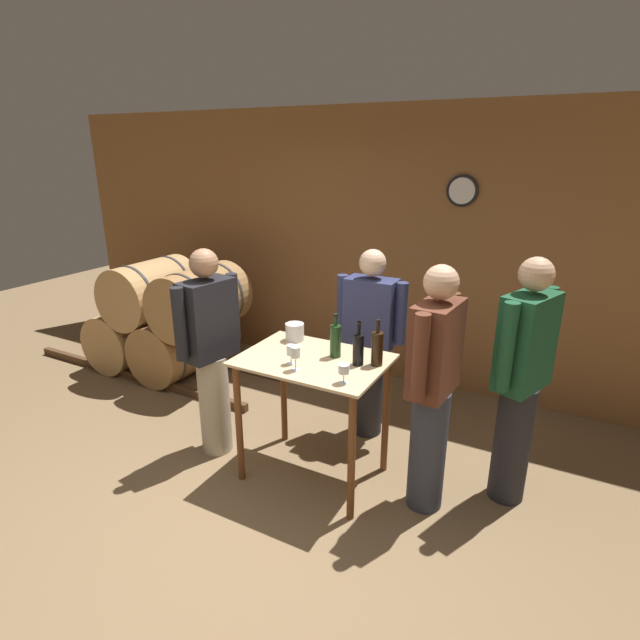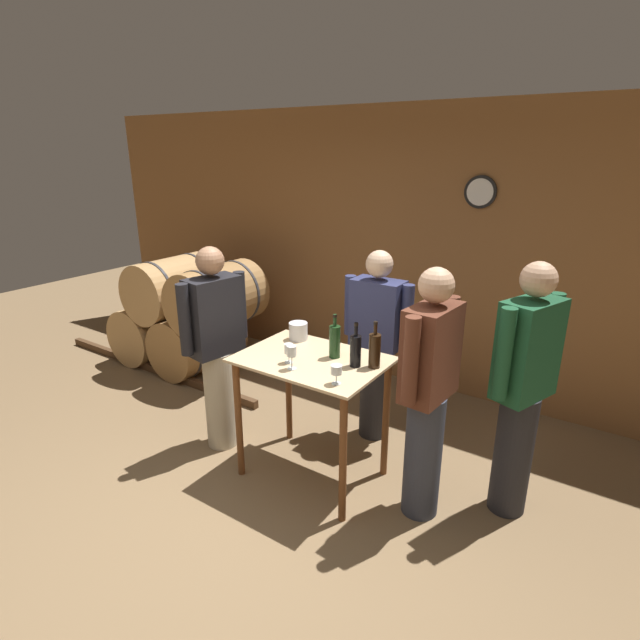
% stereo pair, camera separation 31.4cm
% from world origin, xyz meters
% --- Properties ---
extents(ground_plane, '(14.00, 14.00, 0.00)m').
position_xyz_m(ground_plane, '(0.00, 0.00, 0.00)').
color(ground_plane, brown).
extents(back_wall, '(8.40, 0.08, 2.70)m').
position_xyz_m(back_wall, '(0.00, 2.70, 1.35)').
color(back_wall, brown).
rests_on(back_wall, ground_plane).
extents(barrel_rack, '(2.90, 0.88, 1.21)m').
position_xyz_m(barrel_rack, '(-2.16, 1.66, 0.59)').
color(barrel_rack, '#4C331E').
rests_on(barrel_rack, ground_plane).
extents(tasting_table, '(1.00, 0.71, 0.94)m').
position_xyz_m(tasting_table, '(0.11, 0.80, 0.74)').
color(tasting_table, '#D1B284').
rests_on(tasting_table, ground_plane).
extents(wine_bottle_far_left, '(0.08, 0.08, 0.31)m').
position_xyz_m(wine_bottle_far_left, '(0.23, 0.91, 1.06)').
color(wine_bottle_far_left, '#193819').
rests_on(wine_bottle_far_left, tasting_table).
extents(wine_bottle_left, '(0.07, 0.07, 0.30)m').
position_xyz_m(wine_bottle_left, '(0.42, 0.85, 1.05)').
color(wine_bottle_left, black).
rests_on(wine_bottle_left, tasting_table).
extents(wine_bottle_center, '(0.08, 0.08, 0.32)m').
position_xyz_m(wine_bottle_center, '(0.54, 0.91, 1.06)').
color(wine_bottle_center, black).
rests_on(wine_bottle_center, tasting_table).
extents(wine_glass_near_left, '(0.06, 0.06, 0.14)m').
position_xyz_m(wine_glass_near_left, '(0.02, 0.65, 1.03)').
color(wine_glass_near_left, silver).
rests_on(wine_glass_near_left, tasting_table).
extents(wine_glass_near_center, '(0.06, 0.06, 0.16)m').
position_xyz_m(wine_glass_near_center, '(0.10, 0.58, 1.06)').
color(wine_glass_near_center, silver).
rests_on(wine_glass_near_center, tasting_table).
extents(wine_glass_near_right, '(0.07, 0.07, 0.12)m').
position_xyz_m(wine_glass_near_right, '(0.46, 0.56, 1.03)').
color(wine_glass_near_right, silver).
rests_on(wine_glass_near_right, tasting_table).
extents(ice_bucket, '(0.14, 0.14, 0.13)m').
position_xyz_m(ice_bucket, '(-0.18, 1.04, 1.00)').
color(ice_bucket, silver).
rests_on(ice_bucket, tasting_table).
extents(person_host, '(0.25, 0.59, 1.67)m').
position_xyz_m(person_host, '(0.93, 0.87, 0.88)').
color(person_host, '#333847').
rests_on(person_host, ground_plane).
extents(person_visitor_with_scarf, '(0.59, 0.24, 1.58)m').
position_xyz_m(person_visitor_with_scarf, '(0.23, 1.54, 0.83)').
color(person_visitor_with_scarf, '#232328').
rests_on(person_visitor_with_scarf, ground_plane).
extents(person_visitor_bearded, '(0.34, 0.56, 1.70)m').
position_xyz_m(person_visitor_bearded, '(1.41, 1.22, 0.90)').
color(person_visitor_bearded, '#232328').
rests_on(person_visitor_bearded, ground_plane).
extents(person_visitor_near_door, '(0.29, 0.58, 1.63)m').
position_xyz_m(person_visitor_near_door, '(-0.73, 0.72, 0.86)').
color(person_visitor_near_door, '#B7AD93').
rests_on(person_visitor_near_door, ground_plane).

